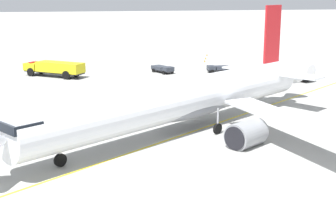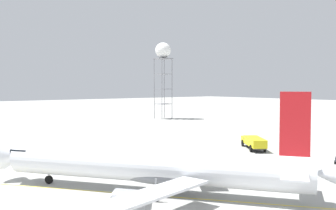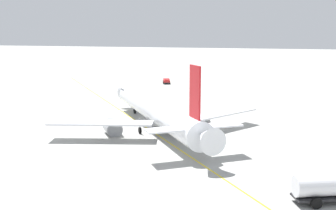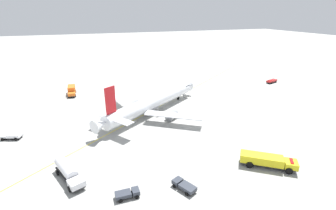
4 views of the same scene
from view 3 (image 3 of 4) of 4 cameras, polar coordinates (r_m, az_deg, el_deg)
ground_plane at (r=68.16m, az=-0.01°, el=-3.94°), size 600.00×600.00×0.00m
airliner_main at (r=69.66m, az=-1.49°, el=-0.99°), size 38.23×30.86×12.48m
fuel_tanker_truck at (r=44.87m, az=22.12°, el=-10.39°), size 5.60×9.50×2.87m
ops_pickup_truck at (r=130.25m, az=-0.21°, el=3.35°), size 5.94×3.53×1.41m
taxiway_centreline at (r=69.95m, az=-2.31°, el=-3.57°), size 133.89×100.73×0.01m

